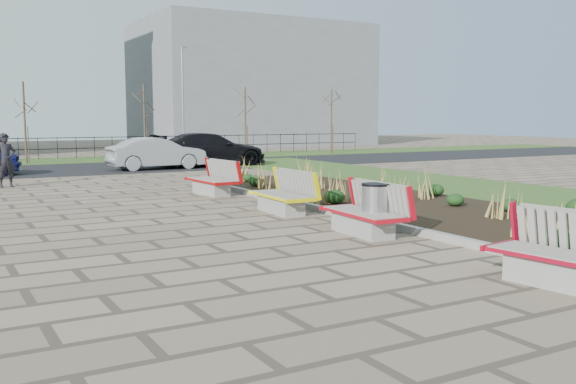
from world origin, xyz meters
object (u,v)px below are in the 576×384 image
bench_a (564,251)px  car_black (210,149)px  car_silver (157,153)px  pedestrian (6,160)px  lamp_east (183,104)px  bench_b (362,209)px  bench_d (211,178)px  bench_c (281,192)px  litter_bin (375,210)px

bench_a → car_black: 23.09m
car_silver → pedestrian: bearing=123.7°
car_silver → lamp_east: lamp_east is taller
car_black → lamp_east: bearing=-2.7°
bench_b → lamp_east: (5.00, 23.30, 2.54)m
bench_b → car_silver: bearing=88.6°
bench_b → car_black: car_black is taller
car_silver → lamp_east: bearing=-31.1°
bench_a → car_black: size_ratio=0.39×
bench_d → pedestrian: 7.28m
bench_b → car_black: (4.39, 18.12, 0.29)m
bench_a → pedestrian: pedestrian is taller
lamp_east → bench_d: bearing=-107.6°
bench_a → bench_c: 7.84m
litter_bin → bench_d: bearing=91.6°
bench_c → pedestrian: (-5.06, 9.50, 0.39)m
lamp_east → car_black: bearing=-96.7°
bench_d → car_silver: car_silver is taller
bench_a → car_black: (4.39, 22.67, 0.29)m
pedestrian → car_black: pedestrian is taller
bench_b → litter_bin: (0.22, -0.12, -0.01)m
pedestrian → lamp_east: lamp_east is taller
bench_a → litter_bin: 4.43m
bench_b → lamp_east: size_ratio=0.35×
bench_d → car_black: (4.39, 10.54, 0.29)m
car_black → lamp_east: (0.61, 5.18, 2.25)m
car_silver → car_black: 2.93m
bench_c → lamp_east: (5.00, 20.01, 2.54)m
bench_b → pedestrian: 13.76m
bench_d → pedestrian: pedestrian is taller
litter_bin → pedestrian: size_ratio=0.55×
bench_a → car_silver: 21.99m
bench_b → bench_c: bearing=93.7°
bench_c → litter_bin: 3.42m
bench_d → litter_bin: bearing=-91.7°
car_silver → lamp_east: 7.23m
bench_b → car_black: 18.64m
pedestrian → lamp_east: size_ratio=0.30×
bench_c → pedestrian: 10.77m
pedestrian → car_black: bearing=17.9°
bench_b → car_silver: car_silver is taller
bench_c → bench_d: 4.29m
car_silver → bench_b: bearing=173.9°
bench_d → pedestrian: bearing=130.8°
bench_b → bench_d: same height
pedestrian → car_black: 10.85m
pedestrian → bench_d: bearing=-57.3°
bench_a → pedestrian: (-5.06, 17.34, 0.39)m
litter_bin → bench_a: bearing=-92.9°
bench_a → pedestrian: size_ratio=1.18×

